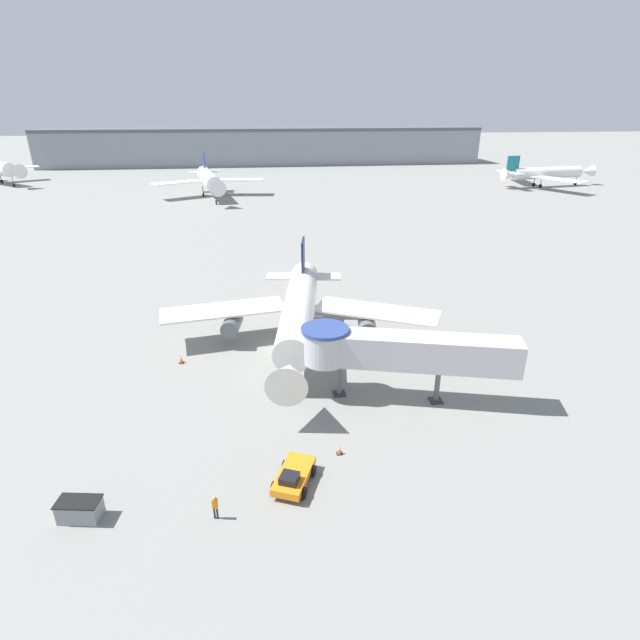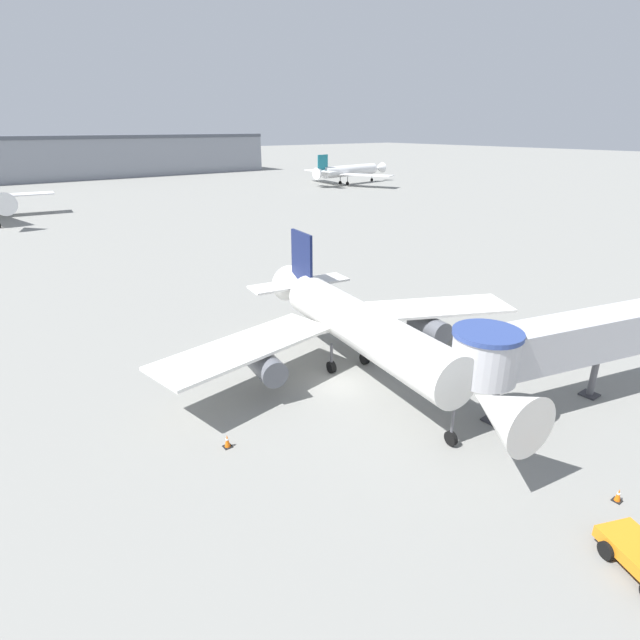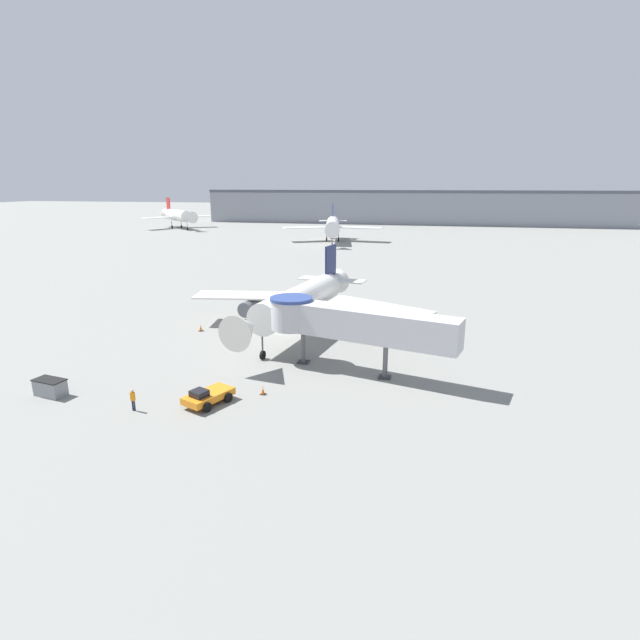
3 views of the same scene
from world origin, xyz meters
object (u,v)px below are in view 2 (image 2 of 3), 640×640
object	(u,v)px
traffic_cone_near_nose	(618,495)
main_airplane	(361,328)
traffic_cone_port_wing	(227,441)
jet_bridge	(558,342)
background_jet_teal_tail	(348,171)

from	to	relation	value
traffic_cone_near_nose	main_airplane	bearing A→B (deg)	94.48
traffic_cone_near_nose	traffic_cone_port_wing	bearing A→B (deg)	130.05
traffic_cone_port_wing	main_airplane	bearing A→B (deg)	9.05
main_airplane	jet_bridge	world-z (taller)	main_airplane
jet_bridge	main_airplane	bearing A→B (deg)	137.95
jet_bridge	traffic_cone_near_nose	world-z (taller)	jet_bridge
traffic_cone_port_wing	traffic_cone_near_nose	distance (m)	20.79
background_jet_teal_tail	jet_bridge	bearing A→B (deg)	136.62
traffic_cone_near_nose	background_jet_teal_tail	world-z (taller)	background_jet_teal_tail
traffic_cone_near_nose	background_jet_teal_tail	bearing A→B (deg)	54.92
traffic_cone_port_wing	traffic_cone_near_nose	world-z (taller)	traffic_cone_port_wing
main_airplane	traffic_cone_port_wing	world-z (taller)	main_airplane
main_airplane	background_jet_teal_tail	world-z (taller)	background_jet_teal_tail
jet_bridge	background_jet_teal_tail	distance (m)	135.99
main_airplane	background_jet_teal_tail	bearing A→B (deg)	58.59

